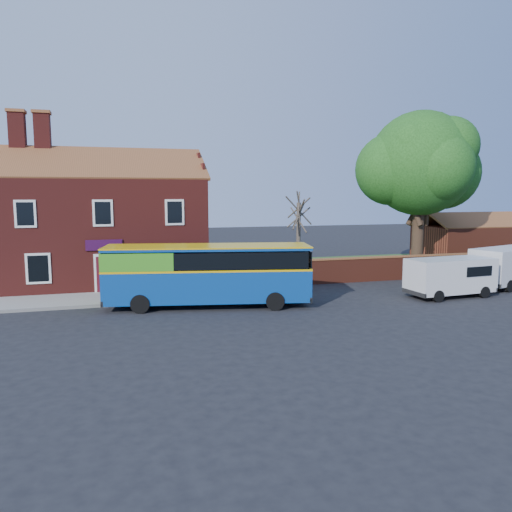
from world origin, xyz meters
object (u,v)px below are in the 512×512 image
object	(u,v)px
van_near	(451,275)
large_tree	(420,167)
bus	(202,272)
van_far	(510,265)

from	to	relation	value
van_near	large_tree	world-z (taller)	large_tree
bus	van_far	bearing A→B (deg)	11.36
van_near	van_far	world-z (taller)	van_far
bus	van_near	size ratio (longest dim) A/B	2.09
large_tree	bus	bearing A→B (deg)	-156.48
bus	van_far	distance (m)	19.13
van_near	van_far	size ratio (longest dim) A/B	0.86
van_far	large_tree	bearing A→B (deg)	85.11
van_far	large_tree	world-z (taller)	large_tree
large_tree	van_near	bearing A→B (deg)	-113.18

